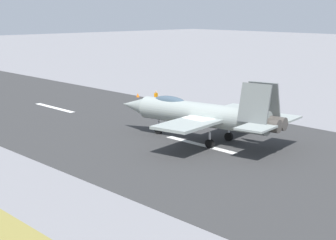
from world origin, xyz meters
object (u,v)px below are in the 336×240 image
(fighter_jet, at_px, (201,114))
(marker_cone_mid, at_px, (223,111))
(crew_person, at_px, (156,98))
(marker_cone_far, at_px, (138,95))

(fighter_jet, distance_m, marker_cone_mid, 13.82)
(crew_person, relative_size, marker_cone_mid, 3.09)
(fighter_jet, distance_m, marker_cone_far, 25.50)
(fighter_jet, bearing_deg, marker_cone_far, -26.68)
(fighter_jet, relative_size, marker_cone_mid, 31.86)
(marker_cone_mid, bearing_deg, crew_person, 11.40)
(crew_person, bearing_deg, marker_cone_mid, -168.60)
(crew_person, bearing_deg, fighter_jet, 150.59)
(marker_cone_mid, distance_m, marker_cone_far, 15.22)
(fighter_jet, height_order, marker_cone_far, fighter_jet)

